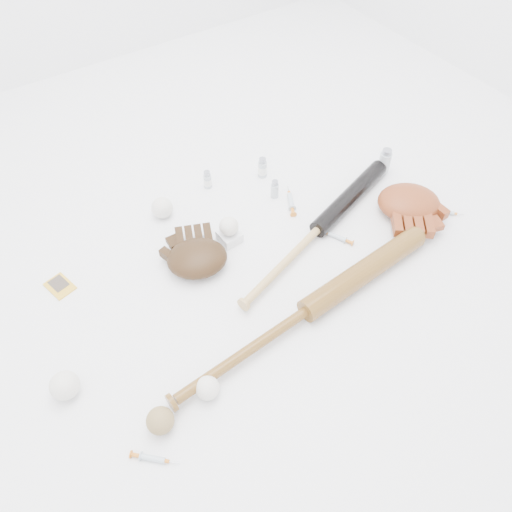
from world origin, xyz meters
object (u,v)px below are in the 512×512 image
glove_dark (197,258)px  pedestal (230,237)px  bat_dark (318,229)px  bat_wood (308,310)px

glove_dark → pedestal: 0.15m
glove_dark → pedestal: bearing=37.5°
bat_dark → pedestal: bat_dark is taller
glove_dark → bat_wood: bearing=-40.8°
pedestal → glove_dark: bearing=-165.1°
bat_wood → glove_dark: (-0.18, 0.36, 0.01)m
bat_dark → glove_dark: (-0.41, 0.11, 0.01)m
bat_dark → glove_dark: size_ratio=3.66×
bat_wood → pedestal: (-0.03, 0.39, -0.02)m
bat_dark → pedestal: bearing=133.7°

